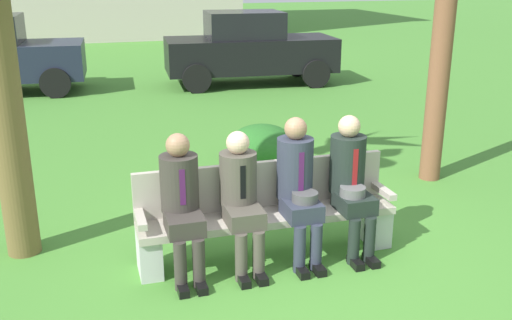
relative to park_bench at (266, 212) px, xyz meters
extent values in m
plane|color=#468530|center=(0.26, -0.29, -0.44)|extent=(80.00, 80.00, 0.00)
cube|color=#B7AD9E|center=(0.00, -0.06, -0.02)|extent=(2.45, 0.44, 0.07)
cube|color=#B7AD9E|center=(0.00, 0.13, 0.24)|extent=(2.45, 0.06, 0.45)
cube|color=#B7AD9E|center=(-1.18, -0.06, 0.11)|extent=(0.08, 0.44, 0.06)
cube|color=#B7AD9E|center=(1.18, -0.06, 0.11)|extent=(0.08, 0.44, 0.06)
cube|color=silver|center=(-1.12, -0.06, -0.25)|extent=(0.20, 0.37, 0.38)
cube|color=silver|center=(1.12, -0.06, -0.25)|extent=(0.20, 0.37, 0.38)
cube|color=#38332D|center=(-0.82, -0.23, 0.09)|extent=(0.32, 0.38, 0.16)
cylinder|color=#38332D|center=(-0.90, -0.42, -0.21)|extent=(0.11, 0.11, 0.45)
cylinder|color=#38332D|center=(-0.74, -0.42, -0.21)|extent=(0.11, 0.11, 0.45)
cube|color=black|center=(-0.90, -0.48, -0.40)|extent=(0.09, 0.22, 0.07)
cube|color=black|center=(-0.74, -0.48, -0.40)|extent=(0.09, 0.22, 0.07)
cylinder|color=#38332D|center=(-0.82, -0.04, 0.39)|extent=(0.34, 0.34, 0.51)
cube|color=#4C1951|center=(-0.82, -0.21, 0.41)|extent=(0.05, 0.01, 0.33)
sphere|color=#9E7556|center=(-0.82, -0.04, 0.74)|extent=(0.21, 0.21, 0.21)
cube|color=#4C473D|center=(-0.28, -0.23, 0.09)|extent=(0.32, 0.38, 0.16)
cylinder|color=#4C473D|center=(-0.36, -0.42, -0.21)|extent=(0.11, 0.11, 0.45)
cylinder|color=#4C473D|center=(-0.20, -0.42, -0.21)|extent=(0.11, 0.11, 0.45)
cube|color=black|center=(-0.36, -0.48, -0.40)|extent=(0.09, 0.22, 0.07)
cube|color=black|center=(-0.20, -0.48, -0.40)|extent=(0.09, 0.22, 0.07)
cylinder|color=#4C473D|center=(-0.28, -0.04, 0.38)|extent=(0.34, 0.34, 0.48)
cube|color=black|center=(-0.28, -0.21, 0.40)|extent=(0.05, 0.01, 0.31)
sphere|color=beige|center=(-0.28, -0.04, 0.72)|extent=(0.21, 0.21, 0.21)
cube|color=#2D3342|center=(0.26, -0.23, 0.09)|extent=(0.32, 0.38, 0.16)
cylinder|color=#2D3342|center=(0.18, -0.42, -0.21)|extent=(0.11, 0.11, 0.45)
cylinder|color=#2D3342|center=(0.34, -0.42, -0.21)|extent=(0.11, 0.11, 0.45)
cube|color=black|center=(0.18, -0.48, -0.40)|extent=(0.09, 0.22, 0.07)
cube|color=black|center=(0.34, -0.48, -0.40)|extent=(0.09, 0.22, 0.07)
cylinder|color=#2D3342|center=(0.26, -0.04, 0.43)|extent=(0.34, 0.34, 0.57)
cube|color=#4C1951|center=(0.26, -0.21, 0.45)|extent=(0.05, 0.01, 0.37)
sphere|color=#9E7556|center=(0.26, -0.04, 0.81)|extent=(0.21, 0.21, 0.21)
cylinder|color=#494949|center=(0.29, -0.25, 0.22)|extent=(0.24, 0.24, 0.09)
cube|color=#1E2823|center=(0.80, -0.23, 0.09)|extent=(0.32, 0.38, 0.16)
cylinder|color=#1E2823|center=(0.72, -0.42, -0.21)|extent=(0.11, 0.11, 0.45)
cylinder|color=#1E2823|center=(0.88, -0.42, -0.21)|extent=(0.11, 0.11, 0.45)
cube|color=black|center=(0.72, -0.48, -0.40)|extent=(0.09, 0.22, 0.07)
cube|color=black|center=(0.88, -0.48, -0.40)|extent=(0.09, 0.22, 0.07)
cylinder|color=#1E2823|center=(0.80, -0.04, 0.42)|extent=(0.34, 0.34, 0.55)
cube|color=maroon|center=(0.80, -0.21, 0.44)|extent=(0.05, 0.01, 0.35)
sphere|color=tan|center=(0.80, -0.04, 0.79)|extent=(0.21, 0.21, 0.21)
cylinder|color=#5D5D5D|center=(0.77, -0.25, 0.22)|extent=(0.24, 0.24, 0.09)
ellipsoid|color=#276724|center=(0.74, 2.54, -0.14)|extent=(0.95, 0.87, 0.59)
cylinder|color=black|center=(-1.99, 9.63, -0.12)|extent=(0.65, 0.18, 0.64)
cylinder|color=black|center=(-2.09, 8.07, -0.12)|extent=(0.65, 0.18, 0.64)
cube|color=black|center=(2.28, 8.38, 0.26)|extent=(4.00, 1.84, 0.76)
cube|color=black|center=(2.13, 8.39, 0.94)|extent=(1.80, 1.48, 0.60)
cylinder|color=black|center=(3.70, 9.06, -0.12)|extent=(0.65, 0.19, 0.64)
cylinder|color=black|center=(3.59, 7.50, -0.12)|extent=(0.65, 0.19, 0.64)
cylinder|color=black|center=(0.98, 9.26, -0.12)|extent=(0.65, 0.19, 0.64)
cylinder|color=black|center=(0.86, 7.70, -0.12)|extent=(0.65, 0.19, 0.64)
camera|label=1|loc=(-1.57, -4.90, 2.21)|focal=41.34mm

